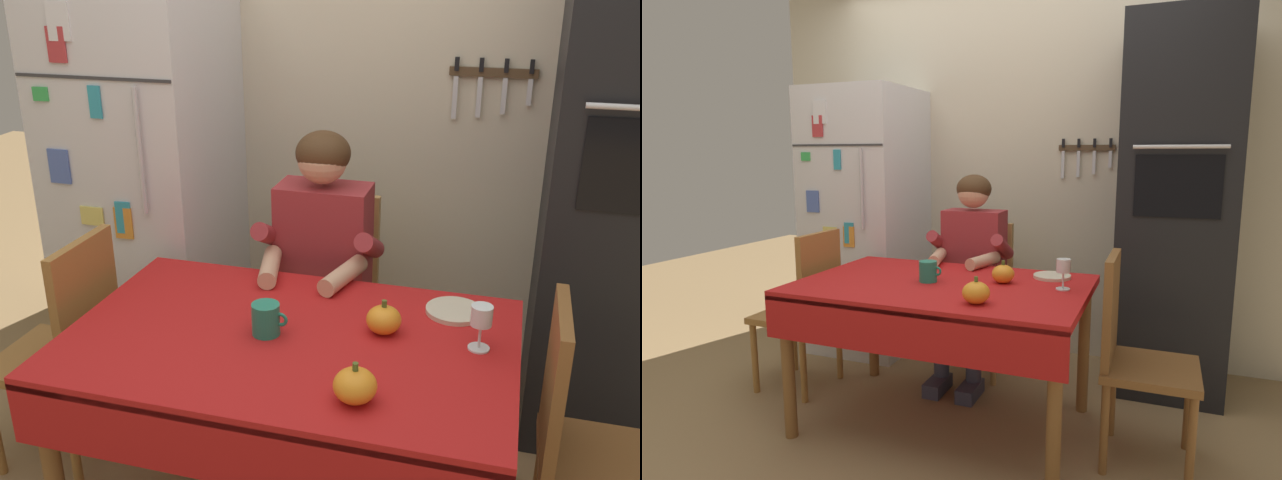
% 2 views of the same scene
% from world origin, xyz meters
% --- Properties ---
extents(back_wall_assembly, '(3.70, 0.13, 2.60)m').
position_xyz_m(back_wall_assembly, '(0.05, 1.35, 1.30)').
color(back_wall_assembly, beige).
rests_on(back_wall_assembly, ground).
extents(refrigerator, '(0.68, 0.71, 1.80)m').
position_xyz_m(refrigerator, '(-0.95, 0.96, 0.90)').
color(refrigerator, silver).
rests_on(refrigerator, ground).
extents(wall_oven, '(0.60, 0.64, 2.10)m').
position_xyz_m(wall_oven, '(1.05, 1.00, 1.05)').
color(wall_oven, black).
rests_on(wall_oven, ground).
extents(dining_table, '(1.40, 0.90, 0.74)m').
position_xyz_m(dining_table, '(0.00, 0.08, 0.66)').
color(dining_table, brown).
rests_on(dining_table, ground).
extents(chair_behind_person, '(0.40, 0.40, 0.93)m').
position_xyz_m(chair_behind_person, '(-0.07, 0.87, 0.51)').
color(chair_behind_person, tan).
rests_on(chair_behind_person, ground).
extents(seated_person, '(0.47, 0.55, 1.25)m').
position_xyz_m(seated_person, '(-0.07, 0.68, 0.74)').
color(seated_person, '#38384C').
rests_on(seated_person, ground).
extents(chair_right_side, '(0.40, 0.40, 0.93)m').
position_xyz_m(chair_right_side, '(0.90, 0.12, 0.51)').
color(chair_right_side, brown).
rests_on(chair_right_side, ground).
extents(chair_left_side, '(0.40, 0.40, 0.93)m').
position_xyz_m(chair_left_side, '(-0.90, 0.20, 0.51)').
color(chair_left_side, '#9E6B33').
rests_on(chair_left_side, ground).
extents(coffee_mug, '(0.12, 0.09, 0.10)m').
position_xyz_m(coffee_mug, '(-0.07, 0.09, 0.79)').
color(coffee_mug, '#237F66').
rests_on(coffee_mug, dining_table).
extents(wine_glass, '(0.07, 0.07, 0.14)m').
position_xyz_m(wine_glass, '(0.58, 0.18, 0.84)').
color(wine_glass, white).
rests_on(wine_glass, dining_table).
extents(pumpkin_large, '(0.11, 0.11, 0.11)m').
position_xyz_m(pumpkin_large, '(0.28, 0.20, 0.79)').
color(pumpkin_large, orange).
rests_on(pumpkin_large, dining_table).
extents(pumpkin_medium, '(0.12, 0.12, 0.12)m').
position_xyz_m(pumpkin_medium, '(0.28, -0.19, 0.79)').
color(pumpkin_medium, orange).
rests_on(pumpkin_medium, dining_table).
extents(serving_tray, '(0.19, 0.19, 0.02)m').
position_xyz_m(serving_tray, '(0.48, 0.39, 0.75)').
color(serving_tray, beige).
rests_on(serving_tray, dining_table).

